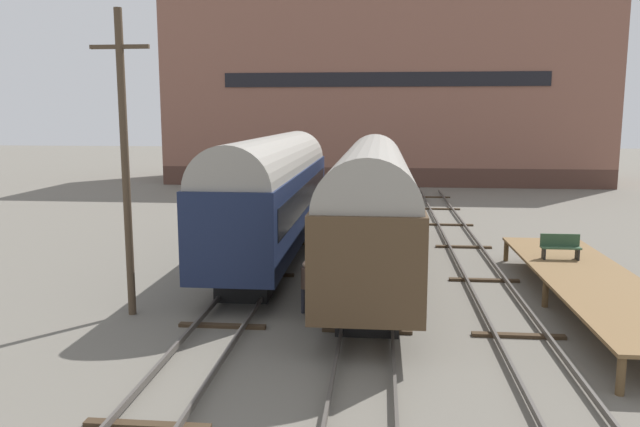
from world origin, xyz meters
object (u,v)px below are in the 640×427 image
(train_car_navy, at_px, (273,190))
(person_worker, at_px, (306,282))
(bench, at_px, (560,246))
(train_car_brown, at_px, (372,199))
(utility_pole, at_px, (125,161))

(train_car_navy, bearing_deg, person_worker, -72.59)
(train_car_navy, bearing_deg, bench, -16.14)
(train_car_brown, xyz_separation_m, bench, (6.89, -1.12, -1.47))
(train_car_navy, relative_size, bench, 11.83)
(bench, distance_m, person_worker, 9.78)
(person_worker, bearing_deg, bench, 24.93)
(train_car_brown, distance_m, utility_pole, 9.63)
(train_car_navy, xyz_separation_m, person_worker, (2.31, -7.35, -2.02))
(train_car_brown, xyz_separation_m, person_worker, (-1.97, -5.24, -1.94))
(train_car_navy, relative_size, person_worker, 9.73)
(train_car_brown, bearing_deg, train_car_navy, 153.73)
(person_worker, bearing_deg, utility_pole, -173.49)
(train_car_navy, bearing_deg, train_car_brown, -26.27)
(bench, bearing_deg, person_worker, -155.07)
(utility_pole, bearing_deg, bench, 18.33)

